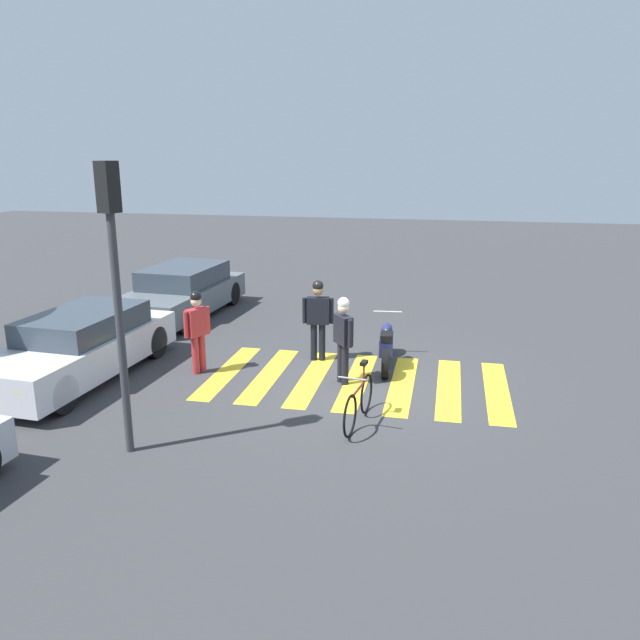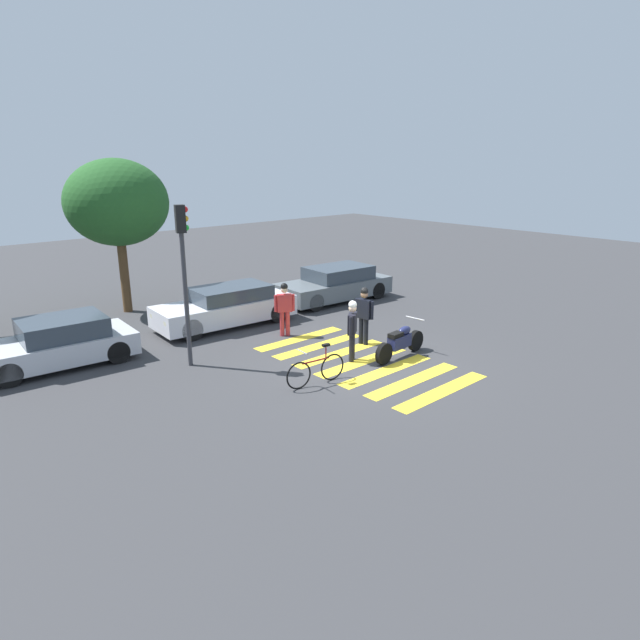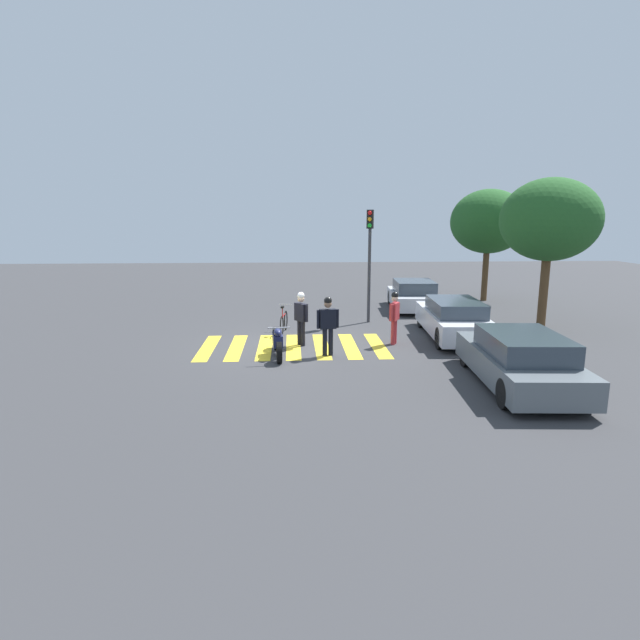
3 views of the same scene
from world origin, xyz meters
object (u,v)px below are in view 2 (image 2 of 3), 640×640
police_motorcycle (400,342)px  officer_by_motorcycle (352,327)px  car_white_van (227,307)px  officer_on_foot (364,312)px  car_grey_coupe (335,284)px  pedestrian_bystander (285,306)px  car_silver_sedan (59,343)px  leaning_bicycle (316,370)px  traffic_light_pole (184,261)px

police_motorcycle → officer_by_motorcycle: bearing=149.0°
car_white_van → officer_by_motorcycle: bearing=-81.7°
officer_on_foot → car_grey_coupe: bearing=55.8°
pedestrian_bystander → car_white_van: pedestrian_bystander is taller
car_white_van → car_grey_coupe: (5.05, 0.04, -0.00)m
pedestrian_bystander → officer_on_foot: bearing=-60.5°
car_silver_sedan → car_grey_coupe: bearing=0.7°
leaning_bicycle → pedestrian_bystander: 4.07m
officer_on_foot → car_grey_coupe: size_ratio=0.37×
officer_by_motorcycle → car_silver_sedan: (-6.14, 5.09, -0.37)m
officer_on_foot → car_white_van: 4.87m
police_motorcycle → traffic_light_pole: bearing=144.1°
car_white_van → car_silver_sedan: bearing=-179.0°
police_motorcycle → pedestrian_bystander: pedestrian_bystander is taller
police_motorcycle → officer_on_foot: 1.59m
officer_by_motorcycle → car_white_van: size_ratio=0.36×
police_motorcycle → car_grey_coupe: (3.08, 5.94, 0.20)m
officer_on_foot → traffic_light_pole: (-4.77, 1.93, 1.86)m
car_white_van → car_grey_coupe: bearing=0.4°
traffic_light_pole → officer_by_motorcycle: bearing=-37.5°
police_motorcycle → car_white_van: bearing=108.4°
officer_by_motorcycle → traffic_light_pole: (-3.51, 2.69, 1.90)m
officer_by_motorcycle → leaning_bicycle: bearing=-162.5°
officer_by_motorcycle → car_silver_sedan: size_ratio=0.43×
officer_by_motorcycle → traffic_light_pole: size_ratio=0.40×
officer_by_motorcycle → traffic_light_pole: 4.81m
police_motorcycle → car_white_van: size_ratio=0.45×
officer_by_motorcycle → car_grey_coupe: 6.76m
police_motorcycle → officer_by_motorcycle: officer_by_motorcycle is taller
police_motorcycle → car_white_van: car_white_van is taller
leaning_bicycle → traffic_light_pole: 4.44m
traffic_light_pole → police_motorcycle: bearing=-35.9°
officer_by_motorcycle → car_white_van: bearing=98.3°
pedestrian_bystander → car_white_van: 2.33m
pedestrian_bystander → traffic_light_pole: traffic_light_pole is taller
leaning_bicycle → pedestrian_bystander: bearing=62.7°
police_motorcycle → car_grey_coupe: car_grey_coupe is taller
pedestrian_bystander → car_silver_sedan: (-6.14, 2.09, -0.36)m
car_white_van → car_grey_coupe: car_grey_coupe is taller
leaning_bicycle → officer_on_foot: 3.44m
officer_on_foot → pedestrian_bystander: officer_on_foot is taller
leaning_bicycle → officer_by_motorcycle: bearing=17.5°
police_motorcycle → leaning_bicycle: (-3.05, 0.14, -0.06)m
police_motorcycle → pedestrian_bystander: bearing=108.0°
leaning_bicycle → car_silver_sedan: bearing=127.2°
officer_on_foot → car_white_van: bearing=114.6°
police_motorcycle → officer_on_foot: size_ratio=1.21×
car_white_van → pedestrian_bystander: bearing=-70.8°
pedestrian_bystander → car_grey_coupe: 4.84m
traffic_light_pole → officer_on_foot: bearing=-22.0°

